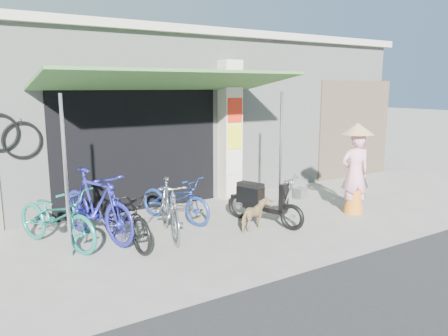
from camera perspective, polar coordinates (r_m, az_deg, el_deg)
ground at (r=7.44m, az=5.47°, el=-8.65°), size 80.00×80.00×0.00m
bicycle_shop at (r=11.50m, az=-10.17°, el=7.38°), size 12.30×5.30×3.66m
shop_pillar at (r=9.57m, az=0.71°, el=4.91°), size 0.42×0.44×3.00m
awning at (r=7.95m, az=-6.84°, el=11.01°), size 4.60×1.88×2.72m
neighbour_right at (r=12.42m, az=16.69°, el=4.86°), size 2.60×0.06×2.60m
bike_teal at (r=7.21m, az=-21.03°, el=-5.98°), size 1.33×1.92×0.96m
bike_blue at (r=7.33m, az=-16.32°, el=-4.67°), size 1.09×1.98×1.15m
bike_black at (r=7.02m, az=-12.80°, el=-6.19°), size 0.76×1.77×0.90m
bike_silver at (r=7.23m, az=-7.14°, el=-5.24°), size 0.86×1.68×0.97m
bike_navy at (r=8.05m, az=-6.38°, el=-4.01°), size 1.13×1.71×0.85m
street_dog at (r=7.57m, az=4.18°, el=-6.16°), size 0.70×0.49×0.54m
moped at (r=7.90m, az=5.05°, el=-4.35°), size 0.70×1.56×0.91m
nun at (r=8.81m, az=16.76°, el=-0.13°), size 0.68×0.64×1.77m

